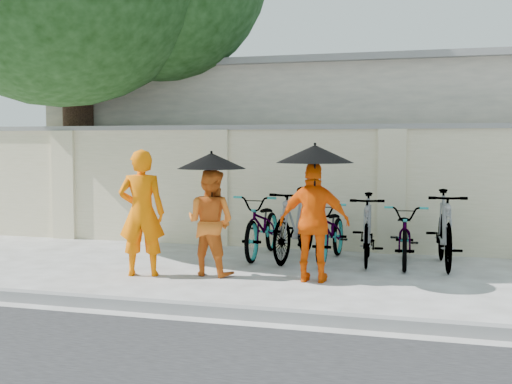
% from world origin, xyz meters
% --- Properties ---
extents(ground, '(80.00, 80.00, 0.00)m').
position_xyz_m(ground, '(0.00, 0.00, 0.00)').
color(ground, silver).
extents(kerb, '(40.00, 0.16, 0.12)m').
position_xyz_m(kerb, '(0.00, -1.70, 0.06)').
color(kerb, gray).
rests_on(kerb, ground).
extents(compound_wall, '(20.00, 0.30, 2.00)m').
position_xyz_m(compound_wall, '(1.00, 3.20, 1.00)').
color(compound_wall, beige).
rests_on(compound_wall, ground).
extents(building_behind, '(14.00, 6.00, 3.20)m').
position_xyz_m(building_behind, '(2.00, 7.00, 1.60)').
color(building_behind, beige).
rests_on(building_behind, ground).
extents(monk_left, '(0.71, 0.56, 1.69)m').
position_xyz_m(monk_left, '(-0.97, 0.12, 0.85)').
color(monk_left, '#FF7001').
rests_on(monk_left, ground).
extents(monk_center, '(0.78, 0.65, 1.43)m').
position_xyz_m(monk_center, '(-0.10, 0.42, 0.72)').
color(monk_center, orange).
rests_on(monk_center, ground).
extents(parasol_center, '(0.92, 0.92, 0.84)m').
position_xyz_m(parasol_center, '(-0.05, 0.34, 1.54)').
color(parasol_center, black).
rests_on(parasol_center, ground).
extents(monk_right, '(0.92, 0.43, 1.53)m').
position_xyz_m(monk_right, '(1.33, 0.39, 0.77)').
color(monk_right, '#FD5B07').
rests_on(monk_right, ground).
extents(parasol_right, '(0.98, 0.98, 0.89)m').
position_xyz_m(parasol_right, '(1.35, 0.31, 1.64)').
color(parasol_right, black).
rests_on(parasol_right, ground).
extents(bike_0, '(0.74, 1.91, 0.99)m').
position_xyz_m(bike_0, '(0.13, 2.10, 0.49)').
color(bike_0, '#A0A0A4').
rests_on(bike_0, ground).
extents(bike_1, '(0.66, 1.87, 1.10)m').
position_xyz_m(bike_1, '(0.68, 1.93, 0.55)').
color(bike_1, '#A0A0A4').
rests_on(bike_1, ground).
extents(bike_2, '(0.62, 1.77, 0.93)m').
position_xyz_m(bike_2, '(1.23, 1.99, 0.46)').
color(bike_2, '#A0A0A4').
rests_on(bike_2, ground).
extents(bike_3, '(0.69, 1.77, 1.04)m').
position_xyz_m(bike_3, '(1.78, 1.96, 0.52)').
color(bike_3, '#A0A0A4').
rests_on(bike_3, ground).
extents(bike_4, '(0.77, 1.77, 0.90)m').
position_xyz_m(bike_4, '(2.33, 1.98, 0.45)').
color(bike_4, '#A0A0A4').
rests_on(bike_4, ground).
extents(bike_5, '(0.76, 1.90, 1.11)m').
position_xyz_m(bike_5, '(2.88, 1.97, 0.55)').
color(bike_5, '#A0A0A4').
rests_on(bike_5, ground).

